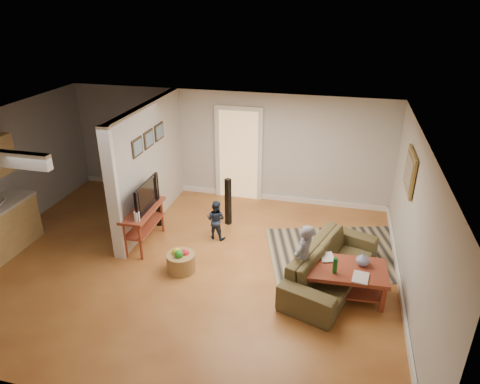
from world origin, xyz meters
The scene contains 11 objects.
ground centered at (0.00, 0.00, 0.00)m, with size 7.50×7.50×0.00m, color brown.
room_shell centered at (-1.07, 0.43, 1.46)m, with size 7.54×6.02×2.52m.
area_rug centered at (2.74, 0.98, 0.01)m, with size 2.64×1.93×0.01m, color black.
sofa centered at (2.60, 0.03, 0.00)m, with size 2.28×0.89×0.67m, color #4B4025.
coffee_table centered at (2.82, -0.22, 0.40)m, with size 1.35×0.83×0.78m.
tv_console centered at (-0.94, 0.44, 0.69)m, with size 0.48×1.22×1.04m.
speaker_left centered at (-1.00, 1.20, 0.51)m, with size 0.10×0.10×1.01m, color black.
speaker_right centered at (0.40, 1.60, 0.52)m, with size 0.10×0.10×1.03m, color black.
toy_basket centered at (0.03, -0.22, 0.18)m, with size 0.50×0.50×0.45m.
child centered at (2.14, -0.29, 0.00)m, with size 0.44×0.29×1.21m, color gray.
toddler centered at (0.32, 0.99, 0.00)m, with size 0.39×0.31×0.81m, color #1E293F.
Camera 1 is at (2.52, -6.06, 4.43)m, focal length 32.00 mm.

